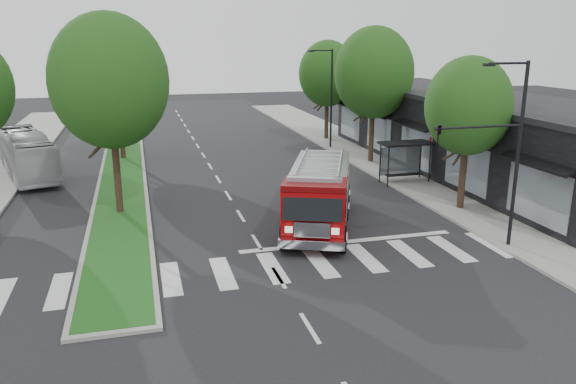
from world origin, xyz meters
name	(u,v)px	position (x,y,z in m)	size (l,w,h in m)	color
ground	(257,242)	(0.00, 0.00, 0.00)	(140.00, 140.00, 0.00)	black
sidewalk_right	(408,173)	(12.50, 10.00, 0.07)	(5.00, 80.00, 0.15)	gray
median	(123,164)	(-6.00, 18.00, 0.08)	(3.00, 50.00, 0.15)	gray
storefront_row	(470,135)	(17.00, 10.00, 2.50)	(8.00, 30.00, 5.00)	black
bus_shelter	(404,151)	(11.20, 8.15, 2.04)	(3.20, 1.60, 2.61)	black
tree_right_near	(468,106)	(11.50, 2.00, 5.51)	(4.40, 4.40, 8.05)	black
tree_right_mid	(374,73)	(11.50, 14.00, 6.49)	(5.60, 5.60, 9.72)	black
tree_right_far	(327,74)	(11.50, 24.00, 5.84)	(5.00, 5.00, 8.73)	black
tree_median_near	(109,81)	(-6.00, 6.00, 6.81)	(5.80, 5.80, 10.16)	black
tree_median_far	(117,72)	(-6.00, 20.00, 6.49)	(5.60, 5.60, 9.72)	black
streetlight_right_near	(501,143)	(9.61, -3.50, 4.67)	(4.08, 0.22, 8.00)	black
streetlight_right_far	(330,94)	(10.35, 20.00, 4.48)	(2.11, 0.20, 8.00)	black
fire_engine	(319,195)	(3.47, 1.64, 1.53)	(5.99, 9.55, 3.19)	#5F0506
city_bus	(27,154)	(-12.00, 16.35, 1.46)	(2.44, 10.45, 2.91)	#B3B3B7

